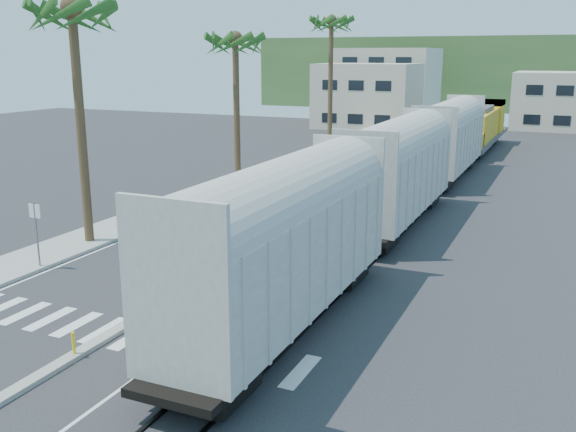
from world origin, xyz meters
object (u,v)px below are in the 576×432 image
(street_sign, at_px, (36,225))
(car_second, at_px, (271,196))
(cyclist, at_px, (151,308))
(car_lead, at_px, (222,217))

(street_sign, xyz_separation_m, car_second, (4.24, 14.57, -1.28))
(cyclist, bearing_deg, car_lead, 9.76)
(street_sign, height_order, car_second, street_sign)
(car_second, bearing_deg, cyclist, -73.77)
(car_second, distance_m, cyclist, 18.16)
(street_sign, xyz_separation_m, car_lead, (4.12, 8.75, -1.21))
(street_sign, height_order, cyclist, street_sign)
(street_sign, bearing_deg, cyclist, -21.19)
(street_sign, distance_m, car_second, 15.23)
(cyclist, bearing_deg, car_second, 3.52)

